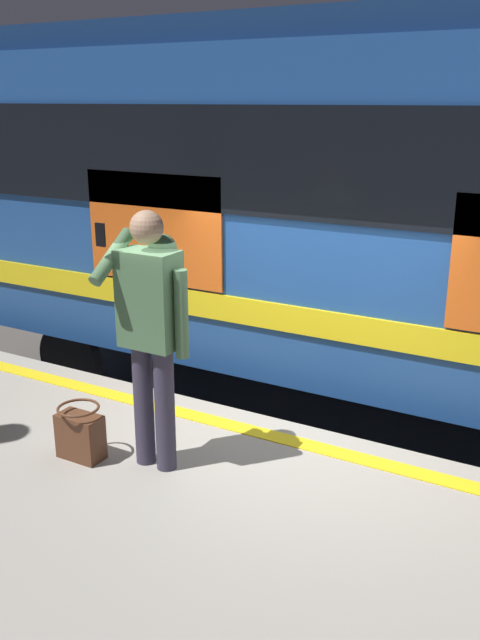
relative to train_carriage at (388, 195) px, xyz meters
name	(u,v)px	position (x,y,z in m)	size (l,w,h in m)	color
ground_plane	(282,517)	(0.10, 2.06, -2.50)	(26.52, 26.52, 0.00)	#4C4742
safety_line	(268,435)	(0.10, 2.36, -1.58)	(17.33, 0.16, 0.01)	yellow
track_rail_near	(341,443)	(0.10, 0.71, -2.42)	(22.98, 0.08, 0.16)	slate
track_rail_far	(385,392)	(0.10, -0.72, -2.42)	(22.98, 0.08, 0.16)	slate
train_carriage	(388,195)	(0.00, 0.00, 0.00)	(9.85, 3.11, 3.93)	#1E478C
passenger	(152,321)	(0.59, 3.14, -0.51)	(0.57, 0.55, 1.81)	#383347
handbag	(80,434)	(1.12, 3.33, -1.40)	(0.33, 0.30, 0.40)	#59331E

